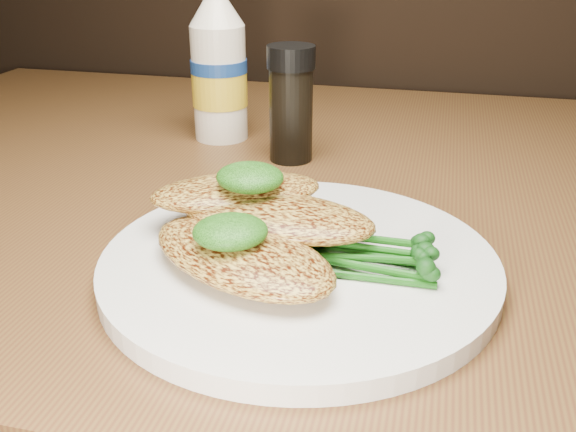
# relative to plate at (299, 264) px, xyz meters

# --- Properties ---
(plate) EXTENTS (0.30, 0.30, 0.02)m
(plate) POSITION_rel_plate_xyz_m (0.00, 0.00, 0.00)
(plate) COLOR white
(plate) RESTS_ON dining_table
(chicken_front) EXTENTS (0.18, 0.15, 0.03)m
(chicken_front) POSITION_rel_plate_xyz_m (-0.03, -0.03, 0.02)
(chicken_front) COLOR gold
(chicken_front) RESTS_ON plate
(chicken_mid) EXTENTS (0.17, 0.10, 0.02)m
(chicken_mid) POSITION_rel_plate_xyz_m (-0.02, 0.02, 0.03)
(chicken_mid) COLOR gold
(chicken_mid) RESTS_ON plate
(chicken_back) EXTENTS (0.16, 0.13, 0.02)m
(chicken_back) POSITION_rel_plate_xyz_m (-0.06, 0.04, 0.04)
(chicken_back) COLOR gold
(chicken_back) RESTS_ON plate
(pesto_front) EXTENTS (0.07, 0.06, 0.02)m
(pesto_front) POSITION_rel_plate_xyz_m (-0.04, -0.04, 0.04)
(pesto_front) COLOR black
(pesto_front) RESTS_ON chicken_front
(pesto_back) EXTENTS (0.06, 0.06, 0.02)m
(pesto_back) POSITION_rel_plate_xyz_m (-0.05, 0.03, 0.05)
(pesto_back) COLOR black
(pesto_back) RESTS_ON chicken_back
(broccolini_bundle) EXTENTS (0.15, 0.12, 0.02)m
(broccolini_bundle) POSITION_rel_plate_xyz_m (0.05, -0.00, 0.02)
(broccolini_bundle) COLOR #165212
(broccolini_bundle) RESTS_ON plate
(mayo_bottle) EXTENTS (0.07, 0.07, 0.19)m
(mayo_bottle) POSITION_rel_plate_xyz_m (-0.17, 0.30, 0.09)
(mayo_bottle) COLOR white
(mayo_bottle) RESTS_ON dining_table
(pepper_grinder) EXTENTS (0.07, 0.07, 0.13)m
(pepper_grinder) POSITION_rel_plate_xyz_m (-0.07, 0.25, 0.06)
(pepper_grinder) COLOR black
(pepper_grinder) RESTS_ON dining_table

